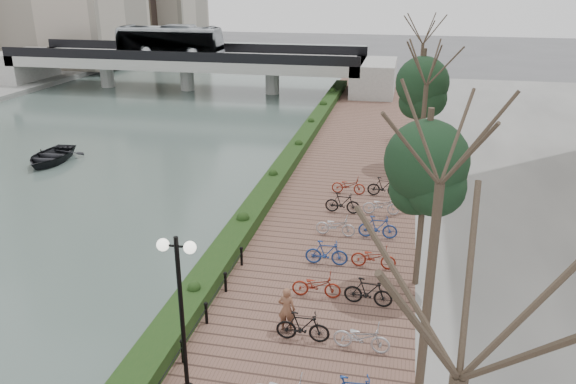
# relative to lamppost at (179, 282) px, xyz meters

# --- Properties ---
(river_water) EXTENTS (30.00, 130.00, 0.02)m
(river_water) POSITION_rel_lamppost_xyz_m (-16.96, 23.08, -3.82)
(river_water) COLOR #4B5E58
(river_water) RESTS_ON ground
(promenade) EXTENTS (8.00, 75.00, 0.50)m
(promenade) POSITION_rel_lamppost_xyz_m (2.04, 15.58, -3.58)
(promenade) COLOR brown
(promenade) RESTS_ON ground
(hedge) EXTENTS (1.10, 56.00, 0.60)m
(hedge) POSITION_rel_lamppost_xyz_m (-1.36, 18.08, -3.03)
(hedge) COLOR #163613
(hedge) RESTS_ON promenade
(chain_fence) EXTENTS (0.10, 14.10, 0.70)m
(chain_fence) POSITION_rel_lamppost_xyz_m (-0.56, 0.08, -2.98)
(chain_fence) COLOR black
(chain_fence) RESTS_ON promenade
(lamppost) EXTENTS (1.02, 0.32, 4.59)m
(lamppost) POSITION_rel_lamppost_xyz_m (0.00, 0.00, 0.00)
(lamppost) COLOR black
(lamppost) RESTS_ON promenade
(pedestrian) EXTENTS (0.56, 0.37, 1.51)m
(pedestrian) POSITION_rel_lamppost_xyz_m (2.04, 3.27, -2.57)
(pedestrian) COLOR brown
(pedestrian) RESTS_ON promenade
(bicycle_parking) EXTENTS (2.40, 17.32, 1.00)m
(bicycle_parking) POSITION_rel_lamppost_xyz_m (3.53, 7.91, -2.86)
(bicycle_parking) COLOR #B0B0B5
(bicycle_parking) RESTS_ON promenade
(street_trees) EXTENTS (3.20, 37.12, 6.80)m
(street_trees) POSITION_rel_lamppost_xyz_m (6.04, 10.77, -0.15)
(street_trees) COLOR #31261D
(street_trees) RESTS_ON promenade
(bridge) EXTENTS (36.00, 10.77, 6.50)m
(bridge) POSITION_rel_lamppost_xyz_m (-17.29, 43.08, -0.46)
(bridge) COLOR #9F9F9A
(bridge) RESTS_ON ground
(boat) EXTENTS (3.39, 4.54, 0.90)m
(boat) POSITION_rel_lamppost_xyz_m (-16.41, 18.39, -3.36)
(boat) COLOR black
(boat) RESTS_ON river_water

